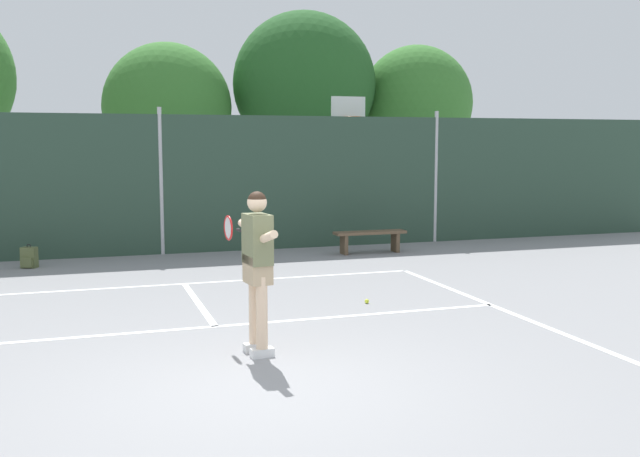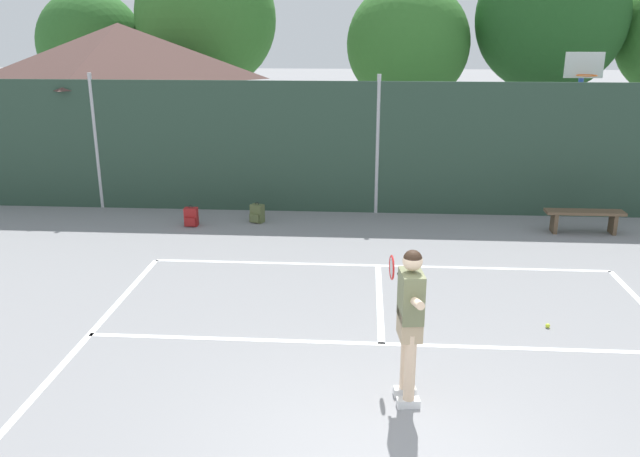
{
  "view_description": "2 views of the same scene",
  "coord_description": "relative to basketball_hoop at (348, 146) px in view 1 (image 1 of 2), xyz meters",
  "views": [
    {
      "loc": [
        -1.55,
        -6.72,
        2.39
      ],
      "look_at": [
        1.52,
        2.7,
        1.21
      ],
      "focal_mm": 40.61,
      "sensor_mm": 36.0,
      "label": 1
    },
    {
      "loc": [
        -0.29,
        -5.54,
        4.17
      ],
      "look_at": [
        -1.02,
        5.05,
        0.83
      ],
      "focal_mm": 36.44,
      "sensor_mm": 36.0,
      "label": 2
    }
  ],
  "objects": [
    {
      "name": "tennis_player",
      "position": [
        -4.62,
        -9.62,
        -1.2
      ],
      "size": [
        0.37,
        1.42,
        1.85
      ],
      "color": "silver",
      "rests_on": "ground"
    },
    {
      "name": "backpack_olive",
      "position": [
        -7.49,
        -2.69,
        -2.12
      ],
      "size": [
        0.33,
        0.32,
        0.46
      ],
      "color": "#566038",
      "rests_on": "ground"
    },
    {
      "name": "court_markings",
      "position": [
        -4.87,
        -10.07,
        -2.31
      ],
      "size": [
        8.3,
        11.1,
        0.01
      ],
      "color": "white",
      "rests_on": "ground"
    },
    {
      "name": "basketball_hoop",
      "position": [
        0.0,
        0.0,
        0.0
      ],
      "size": [
        0.9,
        0.67,
        3.55
      ],
      "color": "#284CB2",
      "rests_on": "ground"
    },
    {
      "name": "ground_plane",
      "position": [
        -4.87,
        -10.72,
        -2.31
      ],
      "size": [
        120.0,
        120.0,
        0.0
      ],
      "primitive_type": "plane",
      "color": "gray"
    },
    {
      "name": "treeline_backdrop",
      "position": [
        -4.1,
        6.79,
        1.72
      ],
      "size": [
        23.91,
        4.45,
        6.87
      ],
      "color": "brown",
      "rests_on": "ground"
    },
    {
      "name": "courtside_bench",
      "position": [
        -0.57,
        -2.97,
        -1.95
      ],
      "size": [
        1.6,
        0.36,
        0.48
      ],
      "color": "brown",
      "rests_on": "ground"
    },
    {
      "name": "tennis_ball",
      "position": [
        -2.48,
        -7.58,
        -2.28
      ],
      "size": [
        0.07,
        0.07,
        0.07
      ],
      "primitive_type": "sphere",
      "color": "#CCE033",
      "rests_on": "ground"
    },
    {
      "name": "chainlink_fence",
      "position": [
        -4.87,
        -1.72,
        -0.81
      ],
      "size": [
        26.09,
        0.09,
        3.14
      ],
      "color": "#284233",
      "rests_on": "ground"
    }
  ]
}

